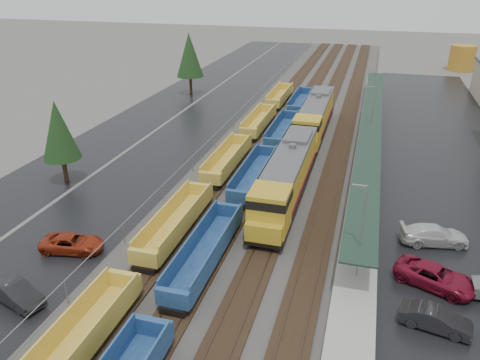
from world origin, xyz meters
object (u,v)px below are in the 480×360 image
Objects in this scene: locomotive_lead at (286,178)px; well_string_yellow at (206,187)px; parked_car_west_b at (15,293)px; parked_car_east_a at (436,319)px; well_string_blue at (234,207)px; storage_tank at (462,58)px; parked_car_west_c at (72,243)px; parked_car_east_c at (434,235)px; locomotive_trail at (315,118)px; parked_car_east_b at (435,277)px.

locomotive_lead reaches higher than well_string_yellow.
locomotive_lead is 25.52m from parked_car_west_b.
well_string_blue is at bearing 68.83° from parked_car_east_a.
storage_tank is 104.58m from parked_car_west_b.
parked_car_east_a is (27.84, -1.59, 0.03)m from parked_car_west_c.
storage_tank reaches higher than parked_car_west_c.
parked_car_east_c is at bearing 6.95° from parked_car_east_a.
locomotive_lead is 6.32m from well_string_blue.
storage_tank reaches higher than locomotive_lead.
locomotive_trail is 23.71m from well_string_yellow.
parked_car_west_b is at bearing -110.09° from locomotive_trail.
storage_tank is 91.97m from parked_car_east_a.
parked_car_east_b is at bearing -23.74° from well_string_yellow.
well_string_yellow is 14.36m from parked_car_west_c.
parked_car_east_a is at bearing -50.35° from locomotive_lead.
locomotive_lead is 20.53m from parked_car_west_c.
parked_car_east_b is at bearing -94.09° from parked_car_west_c.
locomotive_lead is at bearing 74.48° from parked_car_east_b.
well_string_yellow is 5.25m from well_string_blue.
well_string_blue is at bearing -130.60° from locomotive_lead.
parked_car_east_b is at bearing 6.70° from parked_car_east_a.
parked_car_east_c reaches higher than parked_car_east_b.
locomotive_trail reaches higher than parked_car_west_b.
parked_car_east_a is 0.78× the size of parked_car_east_b.
well_string_yellow is 21.75m from parked_car_east_c.
parked_car_east_c is (0.45, 6.15, 0.01)m from parked_car_east_b.
locomotive_lead is 4.58× the size of parked_car_west_b.
locomotive_trail is 0.24× the size of well_string_blue.
storage_tank is at bearing -35.21° from parked_car_west_c.
locomotive_trail reaches higher than parked_car_east_c.
parked_car_east_c reaches higher than parked_car_west_b.
parked_car_east_b reaches higher than parked_car_west_c.
parked_car_west_c is at bearing -140.97° from well_string_blue.
locomotive_trail is 26.02m from well_string_blue.
parked_car_east_b is (17.07, -5.87, -0.31)m from well_string_blue.
storage_tank is 1.18× the size of parked_car_west_b.
well_string_yellow is at bearing -109.76° from locomotive_trail.
storage_tank reaches higher than well_string_blue.
parked_car_east_c is (13.52, -4.39, -1.77)m from locomotive_lead.
parked_car_west_c is 0.91× the size of parked_car_east_c.
parked_car_east_a is (20.68, -14.03, -0.37)m from well_string_yellow.
parked_car_west_c is 30.16m from parked_car_east_c.
locomotive_lead is 1.00× the size of locomotive_trail.
locomotive_lead reaches higher than parked_car_west_c.
parked_car_east_c is (21.52, -3.11, -0.29)m from well_string_yellow.
parked_car_west_c is (0.00, 6.74, -0.07)m from parked_car_west_b.
parked_car_west_b reaches higher than parked_car_east_a.
parked_car_west_b is (-15.16, -41.45, -1.81)m from locomotive_trail.
well_string_yellow is (-8.00, -1.27, -1.48)m from locomotive_lead.
parked_car_east_c is at bearing 0.92° from well_string_blue.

